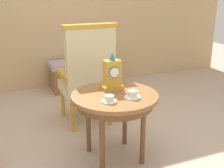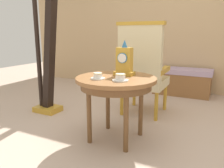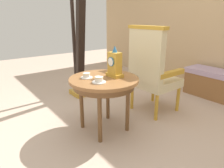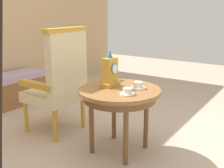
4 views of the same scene
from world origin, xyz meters
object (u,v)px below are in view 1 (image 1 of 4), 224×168
at_px(side_table, 115,102).
at_px(teacup_right, 133,95).
at_px(mantel_clock, 112,75).
at_px(teacup_left, 109,99).
at_px(window_bench, 81,74).
at_px(armchair, 88,74).

relative_size(side_table, teacup_right, 5.38).
bearing_deg(teacup_right, mantel_clock, 106.82).
relative_size(teacup_left, mantel_clock, 0.38).
xyz_separation_m(teacup_left, window_bench, (0.38, 2.12, -0.42)).
height_order(side_table, mantel_clock, mantel_clock).
distance_m(teacup_left, mantel_clock, 0.32).
xyz_separation_m(side_table, mantel_clock, (0.03, 0.12, 0.21)).
height_order(teacup_right, mantel_clock, mantel_clock).
height_order(mantel_clock, window_bench, mantel_clock).
distance_m(teacup_right, window_bench, 2.15).
distance_m(mantel_clock, window_bench, 1.94).
relative_size(mantel_clock, armchair, 0.29).
relative_size(mantel_clock, window_bench, 0.36).
height_order(teacup_right, armchair, armchair).
bearing_deg(side_table, window_bench, 82.23).
xyz_separation_m(teacup_left, mantel_clock, (0.14, 0.27, 0.11)).
bearing_deg(mantel_clock, teacup_left, -116.49).
relative_size(side_table, teacup_left, 5.83).
xyz_separation_m(teacup_right, window_bench, (0.16, 2.11, -0.42)).
bearing_deg(armchair, teacup_left, -96.60).
height_order(teacup_left, window_bench, teacup_left).
bearing_deg(armchair, mantel_clock, -87.07).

